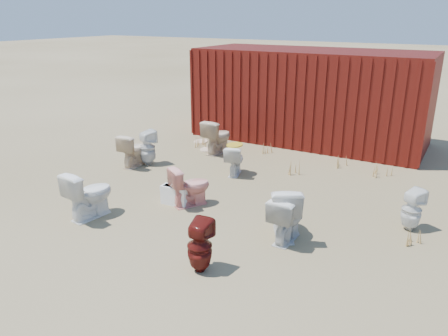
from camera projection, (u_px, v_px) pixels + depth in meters
The scene contains 22 objects.
ground at pixel (207, 206), 7.83m from camera, with size 100.00×100.00×0.00m, color brown.
shipping_container at pixel (310, 96), 11.68m from camera, with size 6.00×2.40×2.40m, color #4C100C.
toilet_front_a at pixel (89, 194), 7.31m from camera, with size 0.47×0.82×0.83m, color white.
toilet_front_pink at pixel (190, 186), 7.78m from camera, with size 0.41×0.72×0.73m, color #F79B8F.
toilet_front_c at pixel (287, 218), 6.55m from camera, with size 0.41×0.72×0.73m, color silver.
toilet_front_maroon at pixel (200, 246), 5.75m from camera, with size 0.33×0.34×0.74m, color #57130F.
toilet_front_e at pixel (284, 210), 6.69m from camera, with size 0.47×0.82×0.84m, color silver.
toilet_back_a at pixel (147, 148), 9.89m from camera, with size 0.36×0.37×0.81m, color white.
toilet_back_beige_left at pixel (134, 150), 9.82m from camera, with size 0.42×0.74×0.75m, color beige.
toilet_back_beige_right at pixel (217, 137), 10.73m from camera, with size 0.47×0.82×0.84m, color beige.
toilet_back_yellowlid at pixel (235, 160), 9.31m from camera, with size 0.36×0.63×0.65m, color white.
toilet_back_e at pixel (412, 210), 6.89m from camera, with size 0.31×0.32×0.69m, color white.
yellow_lid at pixel (235, 145), 9.20m from camera, with size 0.33×0.41×0.03m, color gold.
loose_tank at pixel (175, 195), 7.87m from camera, with size 0.50×0.20×0.35m, color white.
loose_lid_near at pixel (208, 149), 11.12m from camera, with size 0.38×0.49×0.02m, color beige.
loose_lid_far at pixel (201, 141), 11.80m from camera, with size 0.36×0.47×0.02m, color beige.
weed_clump_a at pixel (201, 141), 11.37m from camera, with size 0.36×0.36×0.30m, color #AE8745.
weed_clump_b at pixel (292, 167), 9.39m from camera, with size 0.32×0.32×0.32m, color #AE8745.
weed_clump_c at pixel (383, 170), 9.22m from camera, with size 0.36×0.36×0.30m, color #AE8745.
weed_clump_d at pixel (264, 148), 10.80m from camera, with size 0.30×0.30×0.25m, color #AE8745.
weed_clump_e at pixel (337, 161), 9.86m from camera, with size 0.34×0.34×0.26m, color #AE8745.
weed_clump_f at pixel (412, 238), 6.51m from camera, with size 0.28×0.28×0.21m, color #AE8745.
Camera 1 is at (3.85, -6.04, 3.26)m, focal length 35.00 mm.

